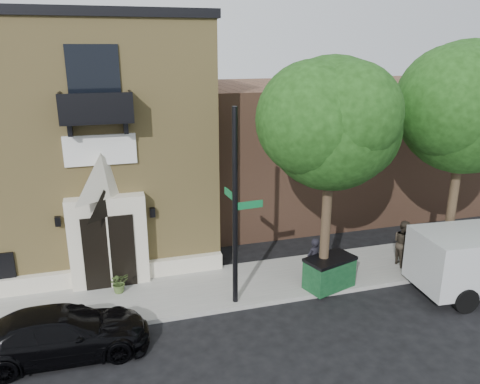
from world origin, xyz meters
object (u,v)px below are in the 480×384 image
at_px(pedestrian_near, 313,260).
at_px(black_sedan, 62,333).
at_px(pedestrian_far, 403,243).
at_px(dumpster, 329,272).
at_px(fire_hydrant, 331,278).
at_px(street_sign, 235,209).

bearing_deg(pedestrian_near, black_sedan, -11.16).
bearing_deg(pedestrian_far, dumpster, 106.20).
xyz_separation_m(fire_hydrant, dumpster, (0.02, 0.16, 0.14)).
relative_size(fire_hydrant, dumpster, 0.45).
xyz_separation_m(dumpster, pedestrian_far, (3.47, 0.81, 0.32)).
height_order(fire_hydrant, dumpster, dumpster).
bearing_deg(street_sign, pedestrian_far, 2.06).
bearing_deg(street_sign, fire_hydrant, -7.66).
relative_size(black_sedan, dumpster, 2.44).
bearing_deg(pedestrian_far, street_sign, 99.65).
distance_m(pedestrian_near, pedestrian_far, 3.85).
bearing_deg(fire_hydrant, black_sedan, -173.47).
bearing_deg(black_sedan, pedestrian_far, -80.21).
height_order(black_sedan, pedestrian_near, pedestrian_near).
bearing_deg(street_sign, pedestrian_near, 4.77).
bearing_deg(fire_hydrant, pedestrian_near, 117.90).
bearing_deg(fire_hydrant, dumpster, 82.10).
xyz_separation_m(street_sign, fire_hydrant, (3.32, -0.18, -2.76)).
relative_size(street_sign, fire_hydrant, 7.33).
distance_m(black_sedan, dumpster, 8.67).
relative_size(dumpster, pedestrian_far, 1.08).
distance_m(dumpster, pedestrian_near, 0.69).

